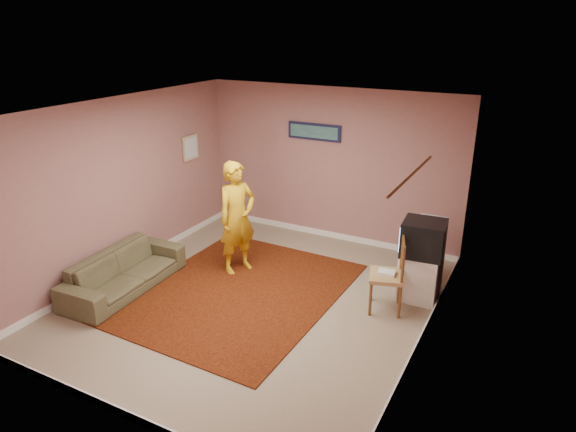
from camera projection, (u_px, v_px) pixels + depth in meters
The scene contains 26 objects.
ground at pixel (256, 300), 7.02m from camera, with size 5.00×5.00×0.00m, color gray.
wall_back at pixel (331, 165), 8.62m from camera, with size 4.50×0.02×2.60m, color #A06C69.
wall_front at pixel (105, 299), 4.49m from camera, with size 4.50×0.02×2.60m, color #A06C69.
wall_left at pixel (122, 186), 7.53m from camera, with size 0.02×5.00×2.60m, color #A06C69.
wall_right at pixel (430, 245), 5.58m from camera, with size 0.02×5.00×2.60m, color #A06C69.
ceiling at pixel (251, 109), 6.09m from camera, with size 4.50×5.00×0.02m, color silver.
baseboard_back at pixel (328, 234), 9.06m from camera, with size 4.50×0.02×0.10m, color white.
baseboard_front at pixel (122, 412), 4.94m from camera, with size 4.50×0.02×0.10m, color white.
baseboard_left at pixel (132, 263), 7.97m from camera, with size 0.02×5.00×0.10m, color white.
baseboard_right at pixel (419, 341), 6.03m from camera, with size 0.02×5.00×0.10m, color white.
window at pixel (408, 265), 4.78m from camera, with size 0.01×1.10×1.50m, color black.
curtain_sheer at pixel (401, 290), 4.74m from camera, with size 0.01×0.75×2.10m, color silver.
curtain_floral at pixel (418, 261), 5.32m from camera, with size 0.01×0.35×2.10m, color silver.
curtain_rod at pixel (412, 175), 4.49m from camera, with size 0.02×0.02×1.40m, color brown.
picture_back at pixel (314, 132), 8.53m from camera, with size 0.95×0.04×0.28m.
picture_left at pixel (191, 148), 8.75m from camera, with size 0.04×0.38×0.42m.
area_rug at pixel (239, 291), 7.23m from camera, with size 2.60×3.25×0.02m, color black.
tv_cabinet at pixel (420, 277), 6.96m from camera, with size 0.52×0.47×0.66m, color white.
crt_tv at pixel (423, 238), 6.76m from camera, with size 0.60×0.54×0.48m.
chair_a at pixel (429, 246), 7.33m from camera, with size 0.45×0.44×0.51m.
dvd_player at pixel (428, 250), 7.35m from camera, with size 0.36×0.26×0.06m, color silver.
blue_throw at pixel (433, 229), 7.42m from camera, with size 0.40×0.05×0.42m, color #7BABCA.
chair_b at pixel (387, 267), 6.59m from camera, with size 0.55×0.56×0.55m.
game_console at pixel (387, 273), 6.62m from camera, with size 0.22×0.16×0.04m, color white.
sofa at pixel (124, 271), 7.22m from camera, with size 1.89×0.74×0.55m, color brown.
person at pixel (237, 218), 7.57m from camera, with size 0.62×0.41×1.71m, color gold.
Camera 1 is at (3.25, -5.24, 3.59)m, focal length 32.00 mm.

